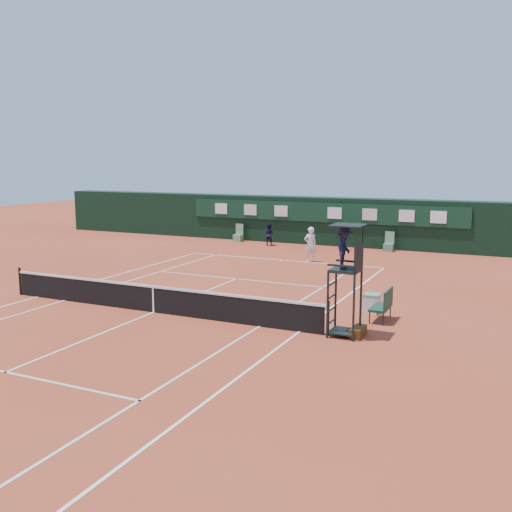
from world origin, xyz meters
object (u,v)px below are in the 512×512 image
(player_bench, at_px, (384,304))
(cooler, at_px, (372,303))
(tennis_net, at_px, (153,298))
(player, at_px, (310,244))
(umpire_chair, at_px, (345,257))

(player_bench, height_order, cooler, player_bench)
(player_bench, bearing_deg, tennis_net, -162.80)
(tennis_net, bearing_deg, player, 82.87)
(umpire_chair, bearing_deg, player_bench, 71.12)
(cooler, xyz_separation_m, player, (-5.44, 8.70, 0.61))
(player_bench, bearing_deg, umpire_chair, -108.88)
(umpire_chair, height_order, player_bench, umpire_chair)
(player, bearing_deg, tennis_net, 40.57)
(umpire_chair, xyz_separation_m, cooler, (0.11, 3.17, -2.13))
(cooler, bearing_deg, tennis_net, -154.20)
(player_bench, distance_m, cooler, 1.22)
(tennis_net, height_order, cooler, tennis_net)
(tennis_net, relative_size, umpire_chair, 3.77)
(cooler, relative_size, player, 0.35)
(player_bench, height_order, player, player)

